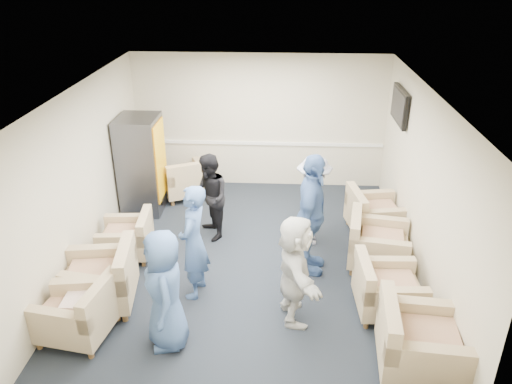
# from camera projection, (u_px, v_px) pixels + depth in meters

# --- Properties ---
(floor) EXTENTS (6.00, 6.00, 0.00)m
(floor) POSITION_uv_depth(u_px,v_px,m) (250.00, 262.00, 7.83)
(floor) COLOR black
(floor) RESTS_ON ground
(ceiling) EXTENTS (6.00, 6.00, 0.00)m
(ceiling) POSITION_uv_depth(u_px,v_px,m) (249.00, 92.00, 6.67)
(ceiling) COLOR white
(ceiling) RESTS_ON back_wall
(back_wall) EXTENTS (5.00, 0.02, 2.70)m
(back_wall) POSITION_uv_depth(u_px,v_px,m) (260.00, 122.00, 9.95)
(back_wall) COLOR beige
(back_wall) RESTS_ON floor
(front_wall) EXTENTS (5.00, 0.02, 2.70)m
(front_wall) POSITION_uv_depth(u_px,v_px,m) (228.00, 321.00, 4.55)
(front_wall) COLOR beige
(front_wall) RESTS_ON floor
(left_wall) EXTENTS (0.02, 6.00, 2.70)m
(left_wall) POSITION_uv_depth(u_px,v_px,m) (81.00, 180.00, 7.37)
(left_wall) COLOR beige
(left_wall) RESTS_ON floor
(right_wall) EXTENTS (0.02, 6.00, 2.70)m
(right_wall) POSITION_uv_depth(u_px,v_px,m) (424.00, 188.00, 7.13)
(right_wall) COLOR beige
(right_wall) RESTS_ON floor
(chair_rail) EXTENTS (4.98, 0.04, 0.06)m
(chair_rail) POSITION_uv_depth(u_px,v_px,m) (259.00, 143.00, 10.13)
(chair_rail) COLOR white
(chair_rail) RESTS_ON back_wall
(tv) EXTENTS (0.10, 1.00, 0.58)m
(tv) POSITION_uv_depth(u_px,v_px,m) (400.00, 106.00, 8.45)
(tv) COLOR black
(tv) RESTS_ON right_wall
(armchair_left_near) EXTENTS (0.98, 0.98, 0.68)m
(armchair_left_near) POSITION_uv_depth(u_px,v_px,m) (81.00, 313.00, 6.20)
(armchair_left_near) COLOR tan
(armchair_left_near) RESTS_ON floor
(armchair_left_mid) EXTENTS (1.06, 1.06, 0.75)m
(armchair_left_mid) POSITION_uv_depth(u_px,v_px,m) (103.00, 281.00, 6.74)
(armchair_left_mid) COLOR tan
(armchair_left_mid) RESTS_ON floor
(armchair_left_far) EXTENTS (0.83, 0.83, 0.61)m
(armchair_left_far) POSITION_uv_depth(u_px,v_px,m) (129.00, 239.00, 7.89)
(armchair_left_far) COLOR tan
(armchair_left_far) RESTS_ON floor
(armchair_right_near) EXTENTS (1.02, 1.02, 0.76)m
(armchair_right_near) POSITION_uv_depth(u_px,v_px,m) (416.00, 344.00, 5.65)
(armchair_right_near) COLOR tan
(armchair_right_near) RESTS_ON floor
(armchair_right_midnear) EXTENTS (0.87, 0.87, 0.67)m
(armchair_right_midnear) POSITION_uv_depth(u_px,v_px,m) (384.00, 290.00, 6.62)
(armchair_right_midnear) COLOR tan
(armchair_right_midnear) RESTS_ON floor
(armchair_right_midfar) EXTENTS (1.02, 1.02, 0.71)m
(armchair_right_midfar) POSITION_uv_depth(u_px,v_px,m) (374.00, 245.00, 7.64)
(armchair_right_midfar) COLOR tan
(armchair_right_midfar) RESTS_ON floor
(armchair_right_far) EXTENTS (0.99, 0.99, 0.69)m
(armchair_right_far) POSITION_uv_depth(u_px,v_px,m) (372.00, 216.00, 8.51)
(armchair_right_far) COLOR tan
(armchair_right_far) RESTS_ON floor
(armchair_corner) EXTENTS (1.14, 1.14, 0.68)m
(armchair_corner) POSITION_uv_depth(u_px,v_px,m) (185.00, 181.00, 9.82)
(armchair_corner) COLOR tan
(armchair_corner) RESTS_ON floor
(vending_machine) EXTENTS (0.73, 0.85, 1.79)m
(vending_machine) POSITION_uv_depth(u_px,v_px,m) (142.00, 165.00, 9.11)
(vending_machine) COLOR #4C4D54
(vending_machine) RESTS_ON floor
(backpack) EXTENTS (0.29, 0.21, 0.48)m
(backpack) POSITION_uv_depth(u_px,v_px,m) (162.00, 253.00, 7.61)
(backpack) COLOR black
(backpack) RESTS_ON floor
(pillow) EXTENTS (0.34, 0.44, 0.12)m
(pillow) POSITION_uv_depth(u_px,v_px,m) (78.00, 301.00, 6.14)
(pillow) COLOR silver
(pillow) RESTS_ON armchair_left_near
(person_front_left) EXTENTS (0.68, 0.87, 1.56)m
(person_front_left) POSITION_uv_depth(u_px,v_px,m) (165.00, 290.00, 5.89)
(person_front_left) COLOR #3E5D94
(person_front_left) RESTS_ON floor
(person_mid_left) EXTENTS (0.48, 0.66, 1.67)m
(person_mid_left) POSITION_uv_depth(u_px,v_px,m) (193.00, 242.00, 6.78)
(person_mid_left) COLOR #3E5D94
(person_mid_left) RESTS_ON floor
(person_back_left) EXTENTS (0.80, 0.88, 1.48)m
(person_back_left) POSITION_uv_depth(u_px,v_px,m) (210.00, 198.00, 8.23)
(person_back_left) COLOR black
(person_back_left) RESTS_ON floor
(person_back_right) EXTENTS (0.61, 1.01, 1.53)m
(person_back_right) POSITION_uv_depth(u_px,v_px,m) (313.00, 201.00, 8.08)
(person_back_right) COLOR silver
(person_back_right) RESTS_ON floor
(person_mid_right) EXTENTS (0.63, 1.16, 1.88)m
(person_mid_right) POSITION_uv_depth(u_px,v_px,m) (311.00, 215.00, 7.25)
(person_mid_right) COLOR #3E5D94
(person_mid_right) RESTS_ON floor
(person_front_right) EXTENTS (0.64, 1.44, 1.50)m
(person_front_right) POSITION_uv_depth(u_px,v_px,m) (295.00, 270.00, 6.33)
(person_front_right) COLOR silver
(person_front_right) RESTS_ON floor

